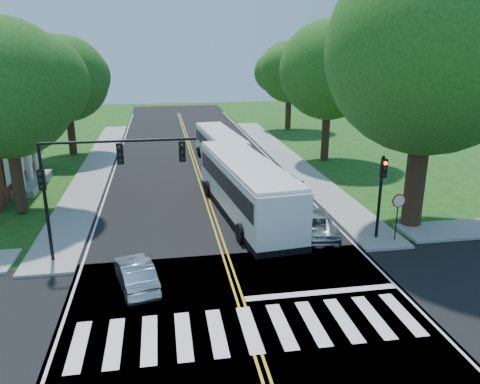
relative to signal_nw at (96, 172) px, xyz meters
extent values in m
plane|color=#114613|center=(5.86, -6.43, -4.38)|extent=(140.00, 140.00, 0.00)
cube|color=black|center=(5.86, 11.57, -4.37)|extent=(14.00, 96.00, 0.01)
cube|color=black|center=(5.86, -6.43, -4.37)|extent=(60.00, 12.00, 0.01)
cube|color=gold|center=(5.86, 15.57, -4.36)|extent=(0.36, 70.00, 0.01)
cube|color=silver|center=(-0.94, 15.57, -4.36)|extent=(0.12, 70.00, 0.01)
cube|color=silver|center=(12.66, 15.57, -4.36)|extent=(0.12, 70.00, 0.01)
cube|color=silver|center=(5.86, -6.93, -4.36)|extent=(12.60, 3.00, 0.01)
cube|color=silver|center=(9.36, -4.83, -4.36)|extent=(6.60, 0.40, 0.01)
cube|color=gray|center=(-2.44, 18.57, -4.30)|extent=(2.60, 40.00, 0.15)
cube|color=gray|center=(14.16, 18.57, -4.30)|extent=(2.60, 40.00, 0.15)
cylinder|color=black|center=(16.86, 1.57, -1.23)|extent=(1.10, 1.10, 6.00)
sphere|color=#377322|center=(16.86, 1.57, 5.28)|extent=(10.80, 10.80, 10.80)
cylinder|color=black|center=(-5.64, 7.57, -1.83)|extent=(0.70, 0.70, 4.80)
sphere|color=#377322|center=(-5.64, 7.57, 3.17)|extent=(8.00, 8.00, 8.00)
cylinder|color=black|center=(-5.14, 23.57, -2.03)|extent=(0.70, 0.70, 4.40)
sphere|color=#377322|center=(-5.14, 23.57, 2.64)|extent=(7.60, 7.60, 7.60)
cylinder|color=black|center=(17.36, 17.57, -1.73)|extent=(0.70, 0.70, 5.00)
sphere|color=#377322|center=(17.36, 17.57, 3.50)|extent=(8.40, 8.40, 8.40)
cylinder|color=black|center=(18.36, 33.57, -2.03)|extent=(0.70, 0.70, 4.40)
sphere|color=#377322|center=(18.36, 33.57, 2.51)|extent=(7.20, 7.20, 7.20)
cube|color=silver|center=(-6.54, 13.57, 0.02)|extent=(1.40, 6.00, 0.45)
cube|color=gray|center=(-6.54, 13.57, -4.13)|extent=(1.80, 6.00, 0.50)
cylinder|color=silver|center=(-6.54, 11.37, -2.28)|extent=(0.50, 0.50, 4.20)
cylinder|color=silver|center=(-6.54, 13.57, -2.28)|extent=(0.50, 0.50, 4.20)
cylinder|color=silver|center=(-6.54, 15.77, -2.28)|extent=(0.50, 0.50, 4.20)
cylinder|color=black|center=(-2.34, 0.07, -1.93)|extent=(0.16, 0.16, 4.60)
cube|color=black|center=(-2.34, -0.08, -0.23)|extent=(0.30, 0.22, 0.95)
sphere|color=black|center=(-2.34, -0.22, 0.07)|extent=(0.18, 0.18, 0.18)
cylinder|color=black|center=(1.16, 0.07, 1.37)|extent=(7.00, 0.12, 0.12)
cube|color=black|center=(1.16, -0.08, 0.82)|extent=(0.30, 0.22, 0.95)
cube|color=black|center=(3.96, -0.08, 0.82)|extent=(0.30, 0.22, 0.95)
cylinder|color=black|center=(14.06, 0.07, -2.03)|extent=(0.16, 0.16, 4.40)
cube|color=black|center=(14.06, -0.08, -0.43)|extent=(0.30, 0.22, 0.95)
sphere|color=#FF0A05|center=(14.06, -0.22, -0.13)|extent=(0.18, 0.18, 0.18)
cylinder|color=black|center=(14.86, -0.43, -3.13)|extent=(0.06, 0.06, 2.20)
cylinder|color=#A50A07|center=(14.86, -0.46, -2.08)|extent=(0.76, 0.04, 0.76)
cube|color=silver|center=(7.89, 4.92, -2.66)|extent=(4.16, 13.19, 3.02)
cube|color=black|center=(7.89, 4.92, -2.11)|extent=(4.13, 12.30, 1.04)
cube|color=black|center=(7.19, 11.42, -2.28)|extent=(2.69, 0.38, 1.76)
cube|color=orange|center=(7.19, 11.42, -1.29)|extent=(1.87, 0.30, 0.35)
cube|color=black|center=(7.89, 4.92, -4.00)|extent=(4.22, 13.30, 0.33)
cube|color=silver|center=(7.89, 4.92, -1.09)|extent=(4.06, 12.80, 0.24)
cylinder|color=black|center=(8.85, 9.33, -3.84)|extent=(0.46, 1.09, 1.06)
cylinder|color=black|center=(6.01, 9.03, -3.84)|extent=(0.46, 1.09, 1.06)
cylinder|color=black|center=(9.73, 1.14, -3.84)|extent=(0.46, 1.09, 1.06)
cylinder|color=black|center=(6.88, 0.83, -3.84)|extent=(0.46, 1.09, 1.06)
cube|color=silver|center=(8.00, 17.62, -2.93)|extent=(3.33, 11.14, 2.56)
cube|color=black|center=(8.00, 17.62, -2.46)|extent=(3.33, 10.38, 0.88)
cube|color=black|center=(7.51, 23.13, -2.60)|extent=(2.28, 0.30, 1.49)
cube|color=orange|center=(7.51, 23.13, -1.76)|extent=(1.58, 0.24, 0.30)
cube|color=black|center=(8.00, 17.62, -4.06)|extent=(3.39, 11.24, 0.28)
cube|color=silver|center=(8.00, 17.62, -1.60)|extent=(3.26, 10.81, 0.20)
cylinder|color=black|center=(8.88, 21.34, -3.92)|extent=(0.38, 0.92, 0.89)
cylinder|color=black|center=(6.47, 21.13, -3.92)|extent=(0.38, 0.92, 0.89)
cylinder|color=black|center=(9.50, 14.39, -3.92)|extent=(0.38, 0.92, 0.89)
cylinder|color=black|center=(7.09, 14.18, -3.92)|extent=(0.38, 0.92, 0.89)
imported|color=#A8ABAF|center=(1.66, -3.06, -3.74)|extent=(2.17, 4.02, 1.26)
imported|color=#B7BABF|center=(10.80, 1.34, -3.65)|extent=(3.02, 5.42, 1.43)
imported|color=black|center=(11.64, 9.67, -3.80)|extent=(1.80, 3.96, 1.12)
camera|label=1|loc=(3.02, -21.40, 5.53)|focal=35.00mm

